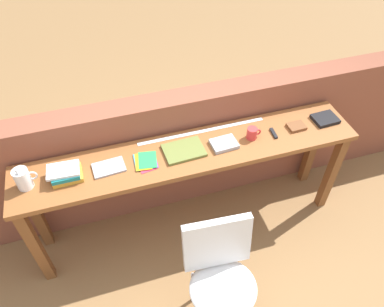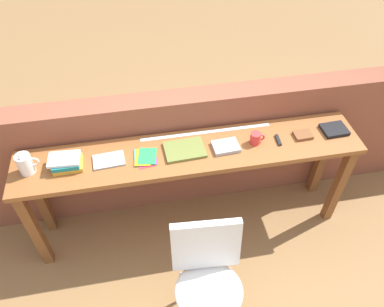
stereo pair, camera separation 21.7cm
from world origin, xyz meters
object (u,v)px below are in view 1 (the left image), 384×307
pitcher_white (23,179)px  pamphlet_pile_colourful (145,162)px  book_stack_leftmost (66,173)px  leather_journal_brown (296,126)px  multitool_folded (274,133)px  magazine_cycling (109,167)px  book_open_centre (184,150)px  book_repair_rightmost (325,119)px  chair_white_moulded (221,273)px  mug (252,133)px

pitcher_white → pamphlet_pile_colourful: size_ratio=0.94×
book_stack_leftmost → leather_journal_brown: book_stack_leftmost is taller
multitool_folded → leather_journal_brown: size_ratio=0.85×
pitcher_white → multitool_folded: bearing=-0.5°
magazine_cycling → book_open_centre: size_ratio=0.76×
magazine_cycling → book_repair_rightmost: (1.67, 0.01, 0.01)m
chair_white_moulded → pitcher_white: size_ratio=4.85×
leather_journal_brown → book_stack_leftmost: bearing=178.0°
pitcher_white → mug: (1.59, -0.00, -0.03)m
chair_white_moulded → leather_journal_brown: (0.87, 0.78, 0.37)m
pamphlet_pile_colourful → leather_journal_brown: 1.17m
pitcher_white → leather_journal_brown: size_ratio=1.41×
leather_journal_brown → chair_white_moulded: bearing=-140.2°
book_open_centre → book_repair_rightmost: (1.14, 0.01, 0.00)m
chair_white_moulded → mug: mug is taller
magazine_cycling → mug: mug is taller
pitcher_white → pamphlet_pile_colourful: 0.79m
chair_white_moulded → magazine_cycling: bearing=125.0°
book_stack_leftmost → multitool_folded: (1.50, -0.02, -0.03)m
magazine_cycling → pitcher_white: bearing=176.1°
pitcher_white → book_stack_leftmost: bearing=0.8°
chair_white_moulded → pamphlet_pile_colourful: bearing=111.3°
magazine_cycling → multitool_folded: bearing=-4.9°
pitcher_white → mug: pitcher_white is taller
magazine_cycling → mug: (1.05, -0.01, 0.04)m
leather_journal_brown → book_repair_rightmost: book_repair_rightmost is taller
chair_white_moulded → pamphlet_pile_colourful: 0.89m
pamphlet_pile_colourful → book_open_centre: book_open_centre is taller
book_open_centre → leather_journal_brown: size_ratio=2.19×
multitool_folded → leather_journal_brown: bearing=4.1°
pitcher_white → book_repair_rightmost: size_ratio=1.00×
chair_white_moulded → magazine_cycling: 1.02m
book_repair_rightmost → chair_white_moulded: bearing=-147.5°
multitool_folded → book_stack_leftmost: bearing=179.3°
pamphlet_pile_colourful → mug: mug is taller
pamphlet_pile_colourful → mug: bearing=0.9°
mug → book_open_centre: bearing=178.8°
magazine_cycling → book_open_centre: bearing=-3.6°
chair_white_moulded → pamphlet_pile_colourful: size_ratio=4.56×
pamphlet_pile_colourful → leather_journal_brown: (1.17, 0.02, 0.00)m
mug → leather_journal_brown: 0.37m
pitcher_white → magazine_cycling: size_ratio=0.85×
book_stack_leftmost → multitool_folded: size_ratio=2.03×
magazine_cycling → mug: size_ratio=1.96×
book_open_centre → multitool_folded: size_ratio=2.59×
pitcher_white → leather_journal_brown: pitcher_white is taller
pamphlet_pile_colourful → mug: 0.80m
leather_journal_brown → book_repair_rightmost: (0.25, 0.01, 0.00)m
leather_journal_brown → book_repair_rightmost: bearing=1.1°
book_open_centre → leather_journal_brown: bearing=-3.2°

